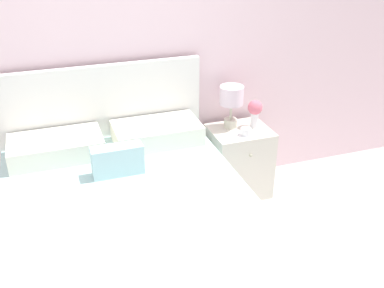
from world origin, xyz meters
TOP-DOWN VIEW (x-y plane):
  - ground_plane at (0.00, 0.00)m, footprint 12.00×12.00m
  - wall_back at (0.00, 0.07)m, footprint 8.00×0.06m
  - bed at (0.00, -0.94)m, footprint 1.50×2.01m
  - nightstand at (1.03, -0.22)m, footprint 0.46×0.42m
  - table_lamp at (0.98, -0.15)m, footprint 0.18×0.18m
  - flower_vase at (1.16, -0.21)m, footprint 0.11×0.11m
  - teacup at (1.03, -0.32)m, footprint 0.13×0.13m

SIDE VIEW (x-z plane):
  - ground_plane at x=0.00m, z-range 0.00..0.00m
  - nightstand at x=1.03m, z-range 0.00..0.57m
  - bed at x=0.00m, z-range -0.25..0.89m
  - teacup at x=1.03m, z-range 0.56..0.62m
  - flower_vase at x=1.16m, z-range 0.60..0.82m
  - table_lamp at x=0.98m, z-range 0.63..0.97m
  - wall_back at x=0.00m, z-range 0.00..2.60m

